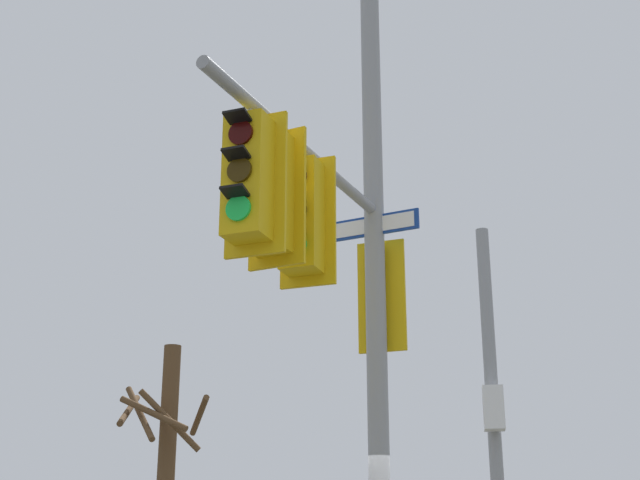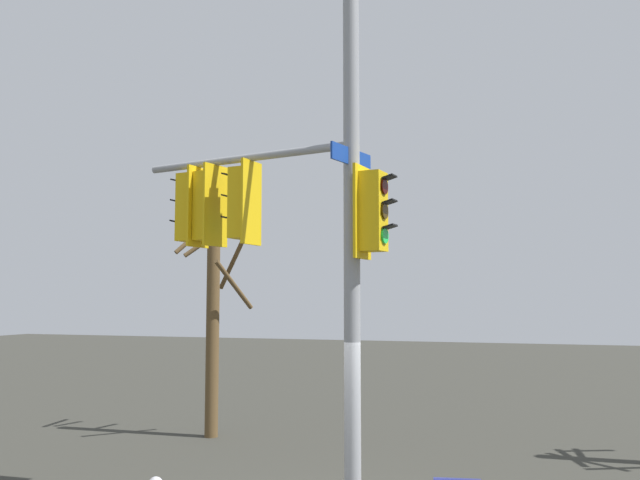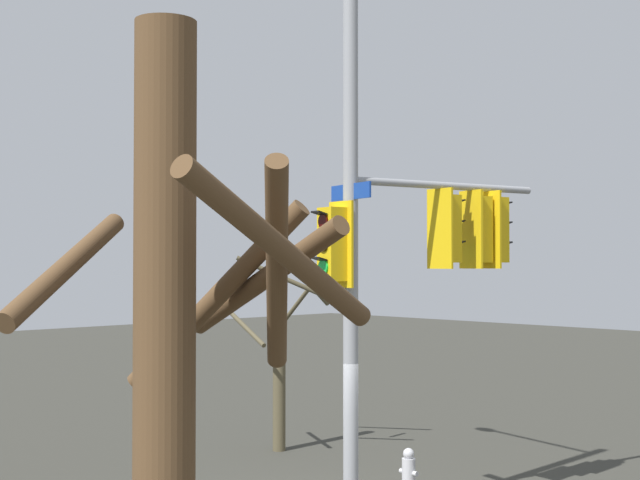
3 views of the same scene
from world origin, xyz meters
The scene contains 3 objects.
main_signal_pole_assembly centered at (0.53, 0.94, 4.94)m, with size 4.32×4.33×9.65m.
secondary_pole_assembly centered at (-0.50, -7.65, 3.85)m, with size 0.41×0.74×7.62m.
bare_tree_corner centered at (5.76, -6.93, 2.88)m, with size 1.92×1.89×5.37m.
Camera 1 is at (-1.04, 9.53, 1.64)m, focal length 49.86 mm.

